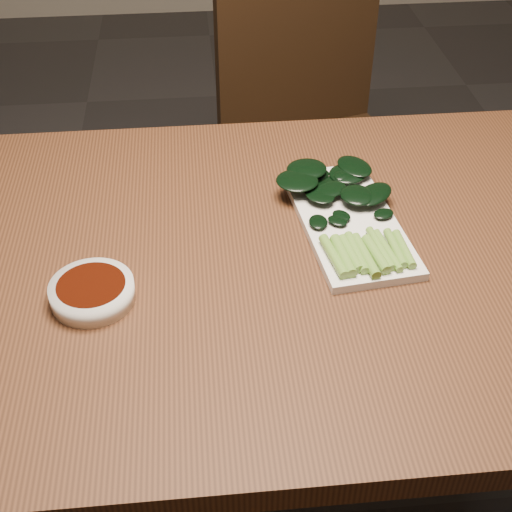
% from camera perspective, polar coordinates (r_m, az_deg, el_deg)
% --- Properties ---
extents(table, '(1.40, 0.80, 0.75)m').
position_cam_1_polar(table, '(1.12, 1.26, -2.56)').
color(table, '#492715').
rests_on(table, ground).
extents(chair_far, '(0.54, 0.54, 0.89)m').
position_cam_1_polar(chair_far, '(1.90, 4.70, 9.74)').
color(chair_far, black).
rests_on(chair_far, ground).
extents(sauce_bowl, '(0.12, 0.12, 0.03)m').
position_cam_1_polar(sauce_bowl, '(1.01, -12.97, -2.80)').
color(sauce_bowl, white).
rests_on(sauce_bowl, table).
extents(serving_plate, '(0.18, 0.32, 0.01)m').
position_cam_1_polar(serving_plate, '(1.13, 7.41, 2.71)').
color(serving_plate, white).
rests_on(serving_plate, table).
extents(gai_lan, '(0.20, 0.32, 0.03)m').
position_cam_1_polar(gai_lan, '(1.14, 6.84, 4.36)').
color(gai_lan, '#6D9F36').
rests_on(gai_lan, serving_plate).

